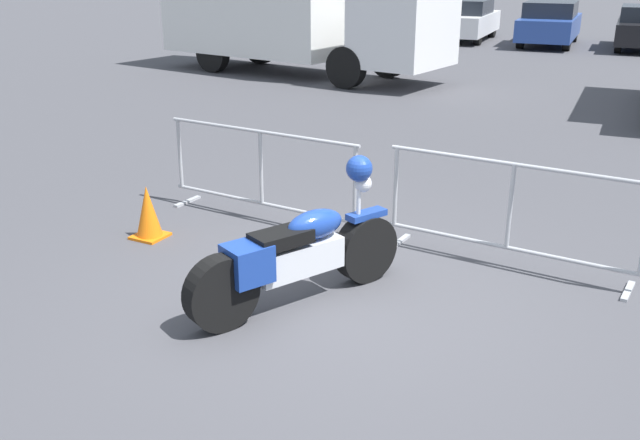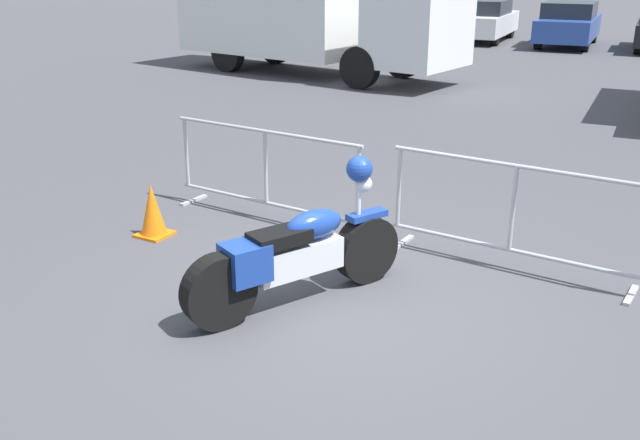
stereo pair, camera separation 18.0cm
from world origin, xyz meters
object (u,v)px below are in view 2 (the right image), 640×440
at_px(parked_car_green, 409,15).
at_px(motorcycle, 297,253).
at_px(parked_car_maroon, 340,13).
at_px(parked_car_blue, 568,24).
at_px(crowd_barrier_far, 512,215).
at_px(parked_car_white, 484,20).
at_px(traffic_cone, 153,211).
at_px(box_truck, 302,8).
at_px(crowd_barrier_near, 266,173).

bearing_deg(parked_car_green, motorcycle, -164.39).
xyz_separation_m(parked_car_maroon, parked_car_blue, (8.90, -0.28, -0.02)).
height_order(motorcycle, parked_car_green, parked_car_green).
distance_m(crowd_barrier_far, parked_car_white, 20.34).
xyz_separation_m(parked_car_maroon, traffic_cone, (8.66, -20.52, -0.47)).
distance_m(parked_car_maroon, parked_car_white, 5.93).
bearing_deg(parked_car_green, parked_car_white, -98.50).
bearing_deg(motorcycle, box_truck, 55.59).
relative_size(parked_car_maroon, parked_car_white, 1.04).
bearing_deg(parked_car_white, parked_car_blue, -97.45).
relative_size(crowd_barrier_near, traffic_cone, 4.32).
xyz_separation_m(crowd_barrier_far, box_truck, (-8.14, 9.64, 1.08)).
height_order(box_truck, parked_car_maroon, box_truck).
bearing_deg(parked_car_maroon, parked_car_white, -96.31).
relative_size(box_truck, parked_car_maroon, 1.75).
relative_size(motorcycle, parked_car_blue, 0.47).
height_order(parked_car_blue, traffic_cone, parked_car_blue).
bearing_deg(parked_car_white, parked_car_green, 81.50).
bearing_deg(crowd_barrier_far, parked_car_maroon, 122.28).
bearing_deg(crowd_barrier_far, box_truck, 130.19).
distance_m(crowd_barrier_near, box_truck, 11.05).
xyz_separation_m(crowd_barrier_near, crowd_barrier_far, (2.85, 0.00, 0.00)).
bearing_deg(crowd_barrier_near, parked_car_green, 108.38).
relative_size(crowd_barrier_far, parked_car_maroon, 0.56).
relative_size(box_truck, parked_car_blue, 1.80).
bearing_deg(crowd_barrier_near, parked_car_white, 100.31).
bearing_deg(box_truck, parked_car_maroon, 120.76).
height_order(crowd_barrier_near, box_truck, box_truck).
xyz_separation_m(box_truck, parked_car_blue, (4.75, 9.55, -0.90)).
relative_size(crowd_barrier_near, parked_car_white, 0.59).
relative_size(parked_car_white, parked_car_blue, 0.99).
height_order(parked_car_green, traffic_cone, parked_car_green).
distance_m(box_truck, parked_car_white, 9.88).
bearing_deg(box_truck, crowd_barrier_near, -53.36).
height_order(crowd_barrier_near, parked_car_blue, parked_car_blue).
bearing_deg(motorcycle, parked_car_white, 38.07).
xyz_separation_m(crowd_barrier_far, parked_car_maroon, (-12.29, 19.46, 0.20)).
height_order(crowd_barrier_far, parked_car_blue, parked_car_blue).
xyz_separation_m(crowd_barrier_far, parked_car_green, (-9.33, 19.50, 0.21)).
distance_m(crowd_barrier_far, parked_car_green, 21.62).
xyz_separation_m(crowd_barrier_near, parked_car_blue, (-0.55, 19.18, 0.18)).
xyz_separation_m(parked_car_maroon, parked_car_white, (5.93, -0.15, -0.03)).
relative_size(parked_car_maroon, traffic_cone, 7.67).
xyz_separation_m(parked_car_maroon, parked_car_green, (2.97, 0.04, 0.02)).
height_order(parked_car_maroon, parked_car_green, parked_car_green).
bearing_deg(parked_car_maroon, motorcycle, -157.64).
distance_m(box_truck, parked_car_green, 9.98).
relative_size(motorcycle, crowd_barrier_near, 0.81).
xyz_separation_m(crowd_barrier_far, traffic_cone, (-3.63, -1.06, -0.27)).
xyz_separation_m(motorcycle, parked_car_green, (-7.90, 21.15, 0.30)).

